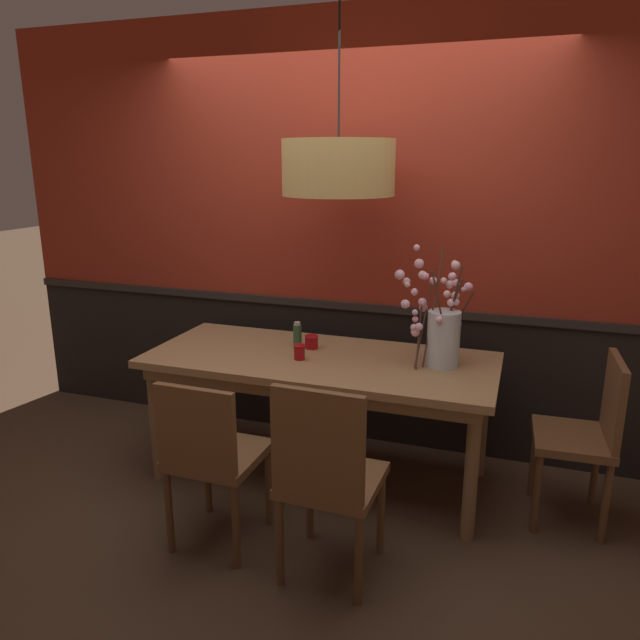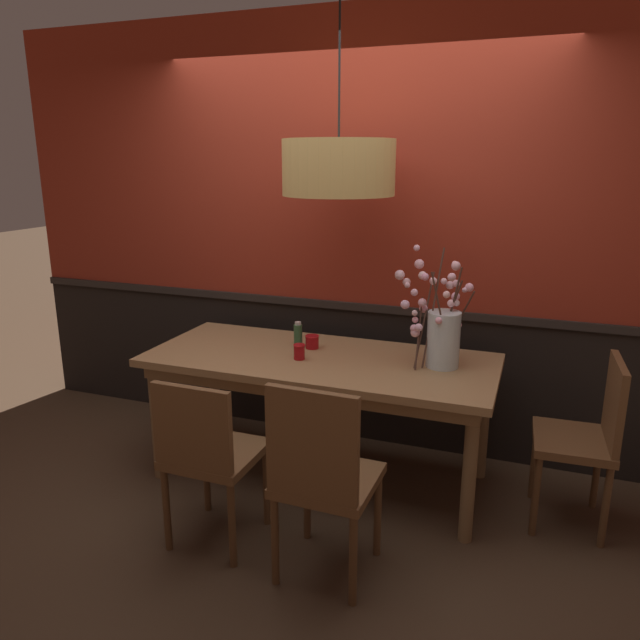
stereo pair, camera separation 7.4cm
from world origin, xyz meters
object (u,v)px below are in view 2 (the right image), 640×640
at_px(dining_table, 320,370).
at_px(chair_near_side_right, 322,473).
at_px(vase_with_blossoms, 441,333).
at_px(condiment_bottle, 298,335).
at_px(chair_far_side_right, 403,357).
at_px(pendant_lamp, 339,168).
at_px(chair_head_east_end, 588,432).
at_px(chair_far_side_left, 327,349).
at_px(chair_near_side_left, 208,451).
at_px(candle_holder_nearer_center, 312,342).
at_px(candle_holder_nearer_edge, 299,352).

height_order(dining_table, chair_near_side_right, chair_near_side_right).
distance_m(vase_with_blossoms, condiment_bottle, 0.87).
distance_m(chair_far_side_right, pendant_lamp, 1.53).
height_order(chair_near_side_right, condiment_bottle, chair_near_side_right).
bearing_deg(chair_head_east_end, chair_far_side_right, 143.67).
distance_m(vase_with_blossoms, pendant_lamp, 1.05).
height_order(chair_far_side_left, chair_far_side_right, chair_far_side_right).
relative_size(chair_far_side_left, chair_near_side_left, 1.01).
bearing_deg(chair_head_east_end, candle_holder_nearer_center, 175.99).
xyz_separation_m(chair_near_side_right, candle_holder_nearer_center, (-0.43, 0.99, 0.27)).
distance_m(chair_head_east_end, candle_holder_nearer_center, 1.58).
bearing_deg(dining_table, candle_holder_nearer_center, 127.08).
bearing_deg(candle_holder_nearer_edge, vase_with_blossoms, 12.40).
bearing_deg(pendant_lamp, chair_far_side_right, 73.84).
height_order(chair_head_east_end, candle_holder_nearer_edge, chair_head_east_end).
bearing_deg(pendant_lamp, vase_with_blossoms, -0.04).
height_order(dining_table, candle_holder_nearer_edge, candle_holder_nearer_edge).
bearing_deg(candle_holder_nearer_center, dining_table, -52.92).
bearing_deg(chair_far_side_left, candle_holder_nearer_edge, -79.96).
bearing_deg(chair_far_side_left, condiment_bottle, -84.42).
bearing_deg(chair_near_side_right, chair_head_east_end, 38.32).
bearing_deg(condiment_bottle, candle_holder_nearer_edge, -66.05).
bearing_deg(dining_table, chair_head_east_end, 0.90).
relative_size(candle_holder_nearer_edge, pendant_lamp, 0.08).
xyz_separation_m(chair_far_side_right, candle_holder_nearer_center, (-0.40, -0.74, 0.28)).
bearing_deg(chair_near_side_left, candle_holder_nearer_edge, 76.21).
bearing_deg(chair_head_east_end, chair_far_side_left, 153.83).
xyz_separation_m(chair_head_east_end, chair_near_side_right, (-1.12, -0.89, 0.02)).
bearing_deg(condiment_bottle, chair_far_side_right, 56.09).
height_order(dining_table, chair_far_side_left, chair_far_side_left).
xyz_separation_m(chair_far_side_right, chair_near_side_left, (-0.58, -1.68, -0.02)).
bearing_deg(chair_head_east_end, dining_table, -179.10).
xyz_separation_m(chair_near_side_right, chair_near_side_left, (-0.60, 0.05, -0.03)).
distance_m(chair_head_east_end, chair_near_side_right, 1.43).
bearing_deg(candle_holder_nearer_edge, chair_head_east_end, 3.94).
distance_m(dining_table, chair_head_east_end, 1.46).
relative_size(chair_far_side_right, chair_near_side_left, 1.06).
distance_m(dining_table, candle_holder_nearer_edge, 0.18).
height_order(condiment_bottle, pendant_lamp, pendant_lamp).
xyz_separation_m(chair_head_east_end, vase_with_blossoms, (-0.78, 0.06, 0.43)).
relative_size(chair_near_side_right, chair_near_side_left, 1.09).
bearing_deg(pendant_lamp, candle_holder_nearer_center, 165.21).
height_order(chair_far_side_right, candle_holder_nearer_edge, chair_far_side_right).
relative_size(candle_holder_nearer_center, condiment_bottle, 0.54).
bearing_deg(vase_with_blossoms, chair_far_side_left, 140.15).
distance_m(dining_table, chair_near_side_left, 0.87).
relative_size(chair_head_east_end, chair_near_side_right, 0.94).
bearing_deg(condiment_bottle, chair_head_east_end, -3.86).
bearing_deg(candle_holder_nearer_edge, candle_holder_nearer_center, 91.27).
bearing_deg(chair_near_side_right, dining_table, 110.92).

